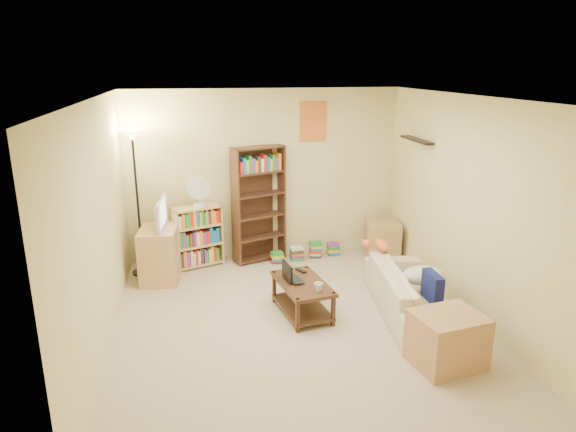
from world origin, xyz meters
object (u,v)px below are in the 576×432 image
(desk_fan, at_px, (199,191))
(mug, at_px, (319,287))
(television, at_px, (157,214))
(short_bookshelf, at_px, (198,236))
(tv_stand, at_px, (160,254))
(side_table, at_px, (383,239))
(tabby_cat, at_px, (379,245))
(coffee_table, at_px, (302,294))
(laptop, at_px, (298,278))
(sofa, at_px, (412,292))
(end_cabinet, at_px, (447,340))
(floor_lamp, at_px, (134,160))
(tall_bookshelf, at_px, (259,202))

(desk_fan, bearing_deg, mug, -58.52)
(mug, height_order, television, television)
(short_bookshelf, bearing_deg, tv_stand, -162.24)
(side_table, bearing_deg, tabby_cat, -114.11)
(coffee_table, height_order, laptop, laptop)
(sofa, xyz_separation_m, side_table, (0.34, 1.81, 0.01))
(end_cabinet, bearing_deg, floor_lamp, 136.22)
(tall_bookshelf, bearing_deg, end_cabinet, -85.65)
(coffee_table, bearing_deg, tabby_cat, 14.58)
(coffee_table, distance_m, television, 2.25)
(sofa, distance_m, television, 3.40)
(coffee_table, xyz_separation_m, end_cabinet, (1.14, -1.31, 0.01))
(television, xyz_separation_m, desk_fan, (0.57, 0.36, 0.20))
(sofa, xyz_separation_m, short_bookshelf, (-2.40, 2.00, 0.18))
(sofa, distance_m, tall_bookshelf, 2.63)
(television, relative_size, side_table, 1.23)
(tabby_cat, relative_size, desk_fan, 0.97)
(short_bookshelf, xyz_separation_m, floor_lamp, (-0.78, -0.14, 1.16))
(tv_stand, bearing_deg, tall_bookshelf, 23.94)
(sofa, height_order, tv_stand, tv_stand)
(tall_bookshelf, relative_size, short_bookshelf, 1.91)
(tv_stand, bearing_deg, television, 0.00)
(tall_bookshelf, bearing_deg, short_bookshelf, 164.48)
(floor_lamp, bearing_deg, coffee_table, -40.19)
(tv_stand, distance_m, side_table, 3.28)
(tabby_cat, distance_m, floor_lamp, 3.39)
(television, height_order, end_cabinet, television)
(tabby_cat, xyz_separation_m, side_table, (0.49, 1.09, -0.33))
(mug, distance_m, desk_fan, 2.43)
(tabby_cat, bearing_deg, desk_fan, 150.86)
(mug, bearing_deg, desk_fan, 121.48)
(end_cabinet, bearing_deg, tv_stand, 136.49)
(tabby_cat, xyz_separation_m, tv_stand, (-2.78, 0.87, -0.25))
(sofa, bearing_deg, tabby_cat, 18.61)
(short_bookshelf, relative_size, end_cabinet, 1.40)
(floor_lamp, bearing_deg, mug, -42.90)
(short_bookshelf, xyz_separation_m, desk_fan, (0.05, -0.04, 0.68))
(floor_lamp, bearing_deg, laptop, -39.31)
(television, bearing_deg, end_cabinet, -127.67)
(television, height_order, short_bookshelf, television)
(laptop, bearing_deg, floor_lamp, 35.52)
(sofa, xyz_separation_m, television, (-2.93, 1.60, 0.65))
(laptop, bearing_deg, mug, -170.89)
(tv_stand, bearing_deg, tabby_cat, -11.56)
(laptop, xyz_separation_m, mug, (0.16, -0.36, 0.04))
(coffee_table, bearing_deg, end_cabinet, -58.05)
(coffee_table, height_order, television, television)
(sofa, distance_m, tv_stand, 3.34)
(short_bookshelf, bearing_deg, sofa, -59.67)
(tabby_cat, distance_m, side_table, 1.24)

